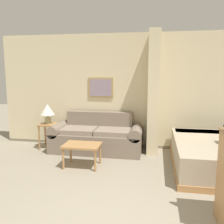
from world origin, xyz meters
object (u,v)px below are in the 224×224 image
object	(u,v)px
coffee_table	(82,147)
bed	(220,155)
couch	(97,137)
table_lamp	(48,111)

from	to	relation	value
coffee_table	bed	size ratio (longest dim) A/B	0.33
couch	bed	bearing A→B (deg)	-14.66
coffee_table	table_lamp	bearing A→B (deg)	139.07
couch	coffee_table	size ratio (longest dim) A/B	2.98
couch	bed	xyz separation A→B (m)	(2.44, -0.64, -0.05)
table_lamp	bed	size ratio (longest dim) A/B	0.22
table_lamp	bed	xyz separation A→B (m)	(3.57, -0.62, -0.62)
couch	table_lamp	bearing A→B (deg)	-179.13
table_lamp	coffee_table	bearing A→B (deg)	-40.93
couch	coffee_table	distance (m)	0.96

